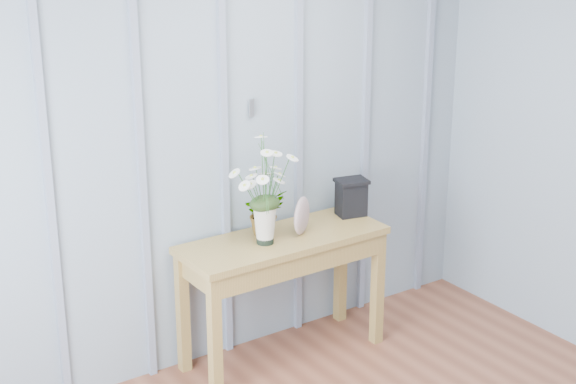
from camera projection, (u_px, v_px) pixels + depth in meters
room_shell at (335, 54)px, 3.44m from camera, size 4.00×4.50×2.50m
sideboard at (283, 255)px, 4.98m from camera, size 1.20×0.45×0.75m
daisy_vase at (265, 178)px, 4.73m from camera, size 0.42×0.32×0.60m
spider_plant at (264, 212)px, 4.95m from camera, size 0.26×0.23×0.26m
felt_disc_vessel at (302, 216)px, 4.96m from camera, size 0.21×0.18×0.22m
carved_box at (351, 197)px, 5.24m from camera, size 0.21×0.18×0.22m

